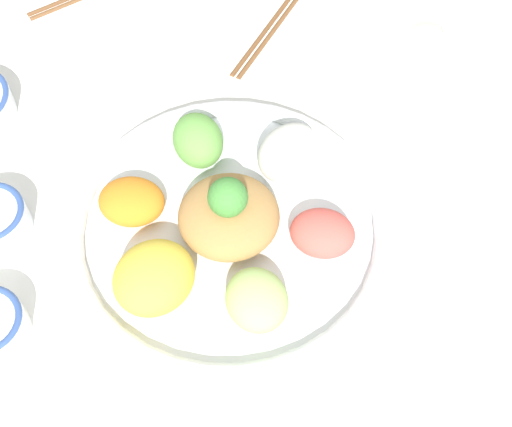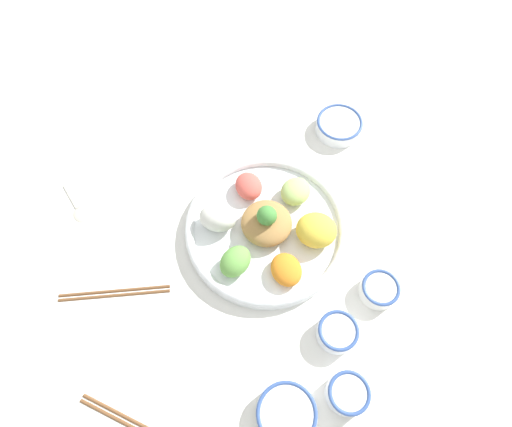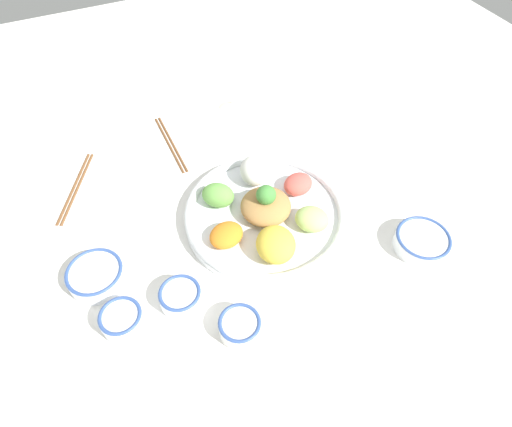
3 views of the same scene
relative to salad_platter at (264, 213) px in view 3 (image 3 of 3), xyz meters
The scene contains 10 objects.
ground_plane 0.03m from the salad_platter, 74.55° to the left, with size 2.40×2.40×0.00m, color white.
salad_platter is the anchor object (origin of this frame).
sauce_bowl_red 0.27m from the salad_platter, 124.56° to the right, with size 0.08×0.08×0.04m.
rice_bowl_blue 0.35m from the salad_platter, 36.63° to the right, with size 0.12×0.12×0.04m.
sauce_bowl_dark 0.37m from the salad_platter, 160.61° to the right, with size 0.08×0.08×0.05m.
rice_bowl_plain 0.38m from the salad_platter, behind, with size 0.11×0.11×0.04m.
sauce_bowl_far 0.26m from the salad_platter, 152.68° to the right, with size 0.08×0.08×0.04m.
chopsticks_pair_near 0.36m from the salad_platter, 109.09° to the left, with size 0.02×0.24×0.01m.
chopsticks_pair_far 0.47m from the salad_platter, 143.19° to the left, with size 0.12×0.22×0.01m.
serving_spoon_main 0.45m from the salad_platter, 77.62° to the left, with size 0.12×0.08×0.01m.
Camera 3 is at (-0.27, -0.56, 0.76)m, focal length 30.00 mm.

